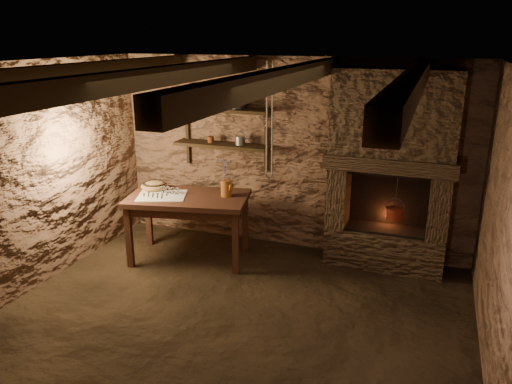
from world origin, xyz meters
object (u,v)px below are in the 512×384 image
(stoneware_jug, at_px, (226,180))
(wooden_bowl, at_px, (154,186))
(work_table, at_px, (189,225))
(red_pot, at_px, (395,213))
(iron_stockpot, at_px, (237,102))

(stoneware_jug, xyz_separation_m, wooden_bowl, (-0.95, -0.05, -0.16))
(work_table, bearing_deg, red_pot, 1.44)
(work_table, relative_size, red_pot, 2.86)
(work_table, height_order, stoneware_jug, stoneware_jug)
(red_pot, bearing_deg, work_table, -166.77)
(wooden_bowl, bearing_deg, stoneware_jug, 3.15)
(wooden_bowl, xyz_separation_m, iron_stockpot, (0.89, 0.57, 1.01))
(stoneware_jug, height_order, wooden_bowl, stoneware_jug)
(stoneware_jug, relative_size, iron_stockpot, 1.96)
(work_table, bearing_deg, wooden_bowl, 157.15)
(stoneware_jug, relative_size, red_pot, 0.84)
(wooden_bowl, height_order, iron_stockpot, iron_stockpot)
(stoneware_jug, distance_m, red_pot, 1.98)
(work_table, xyz_separation_m, red_pot, (2.35, 0.55, 0.26))
(work_table, distance_m, stoneware_jug, 0.73)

